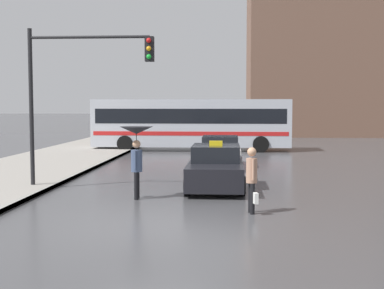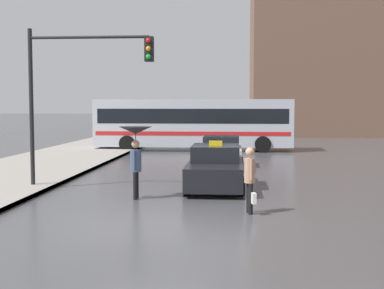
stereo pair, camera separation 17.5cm
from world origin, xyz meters
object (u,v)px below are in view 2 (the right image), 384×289
object	(u,v)px
taxi	(216,168)
pedestrian_with_umbrella	(136,143)
pedestrian_man	(250,176)
traffic_light	(81,76)
sedan_red	(221,153)
city_bus	(193,122)

from	to	relation	value
taxi	pedestrian_with_umbrella	xyz separation A→B (m)	(-2.30, -2.29, 1.02)
taxi	pedestrian_man	size ratio (longest dim) A/B	2.61
traffic_light	sedan_red	bearing A→B (deg)	56.63
pedestrian_with_umbrella	pedestrian_man	size ratio (longest dim) A/B	1.26
sedan_red	city_bus	xyz separation A→B (m)	(-1.93, 8.75, 1.10)
sedan_red	pedestrian_with_umbrella	bearing A→B (deg)	74.49
city_bus	pedestrian_with_umbrella	world-z (taller)	city_bus
pedestrian_man	traffic_light	xyz separation A→B (m)	(-5.43, 3.58, 2.76)
pedestrian_man	pedestrian_with_umbrella	bearing A→B (deg)	-130.70
taxi	sedan_red	distance (m)	6.14
sedan_red	pedestrian_man	size ratio (longest dim) A/B	2.50
pedestrian_with_umbrella	pedestrian_man	xyz separation A→B (m)	(3.33, -1.89, -0.71)
taxi	pedestrian_with_umbrella	distance (m)	3.40
taxi	traffic_light	bearing A→B (deg)	7.69
sedan_red	city_bus	world-z (taller)	city_bus
city_bus	pedestrian_man	size ratio (longest dim) A/B	6.99
taxi	pedestrian_man	world-z (taller)	pedestrian_man
taxi	sedan_red	world-z (taller)	taxi
pedestrian_man	traffic_light	distance (m)	7.06
city_bus	pedestrian_man	world-z (taller)	city_bus
pedestrian_with_umbrella	sedan_red	bearing A→B (deg)	-14.31
taxi	city_bus	world-z (taller)	city_bus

